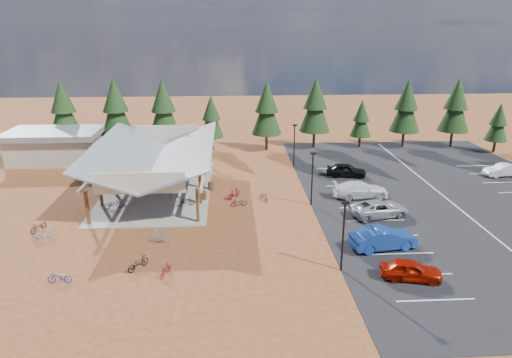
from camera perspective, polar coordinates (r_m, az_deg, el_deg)
name	(u,v)px	position (r m, az deg, el deg)	size (l,w,h in m)	color
ground	(260,214)	(41.00, 0.45, -4.46)	(140.00, 140.00, 0.00)	brown
asphalt_lot	(445,198)	(48.49, 22.59, -2.17)	(27.00, 44.00, 0.04)	black
concrete_pad	(158,189)	(47.99, -12.12, -1.26)	(10.60, 18.60, 0.10)	gray
bike_pavilion	(156,154)	(46.85, -12.43, 3.07)	(11.65, 19.40, 4.97)	#522D17
outbuilding	(55,145)	(61.22, -23.85, 3.86)	(11.00, 7.00, 3.90)	#ADA593
lamp_post_0	(343,231)	(31.51, 10.87, -6.42)	(0.50, 0.25, 5.14)	black
lamp_post_1	(312,175)	(42.39, 7.04, 0.50)	(0.50, 0.25, 5.14)	black
lamp_post_2	(294,143)	(53.76, 4.81, 4.56)	(0.50, 0.25, 5.14)	black
trash_bin_0	(204,196)	(44.38, -6.56, -2.08)	(0.60, 0.60, 0.90)	#4A311A
trash_bin_1	(211,186)	(46.88, -5.67, -0.89)	(0.60, 0.60, 0.90)	#4A311A
pine_0	(63,108)	(64.75, -22.96, 8.13)	(4.06, 4.06, 9.45)	#382314
pine_1	(116,107)	(61.77, -17.15, 8.54)	(4.21, 4.21, 9.81)	#382314
pine_2	(163,108)	(60.83, -11.50, 8.71)	(4.11, 4.11, 9.58)	#382314
pine_3	(211,117)	(60.92, -5.60, 7.74)	(3.18, 3.18, 7.41)	#382314
pine_4	(267,108)	(60.43, 1.35, 8.83)	(3.98, 3.98, 9.27)	#382314
pine_5	(315,105)	(62.06, 7.42, 9.18)	(4.15, 4.15, 9.67)	#382314
pine_6	(361,118)	(63.74, 13.02, 7.38)	(2.83, 2.83, 6.59)	#382314
pine_7	(406,106)	(65.07, 18.29, 8.65)	(4.00, 4.00, 9.32)	#382314
pine_8	(456,105)	(67.52, 23.72, 8.42)	(4.05, 4.05, 9.44)	#382314
pine_13	(498,122)	(67.48, 28.03, 6.26)	(2.82, 2.82, 6.57)	#382314
bike_0	(113,204)	(43.88, -17.42, -3.00)	(0.58, 1.67, 0.88)	black
bike_1	(128,200)	(44.28, -15.68, -2.57)	(0.45, 1.58, 0.95)	#989BA0
bike_2	(131,180)	(50.05, -15.37, -0.07)	(0.60, 1.72, 0.90)	navy
bike_3	(156,170)	(52.35, -12.37, 1.06)	(0.47, 1.65, 0.99)	maroon
bike_4	(185,201)	(42.99, -8.83, -2.78)	(0.58, 1.67, 0.88)	black
bike_5	(170,193)	(45.09, -10.69, -1.78)	(0.45, 1.60, 0.96)	#9B9DA3
bike_6	(165,184)	(47.79, -11.27, -0.62)	(0.63, 1.81, 0.95)	navy
bike_7	(185,167)	(53.15, -8.91, 1.53)	(0.44, 1.58, 0.95)	maroon
bike_8	(39,226)	(41.67, -25.54, -5.37)	(0.59, 1.69, 0.89)	black
bike_9	(45,233)	(39.94, -24.90, -6.18)	(0.50, 1.76, 1.06)	gray
bike_10	(59,278)	(33.29, -23.36, -11.25)	(0.55, 1.58, 0.83)	navy
bike_11	(166,270)	(32.08, -11.25, -11.06)	(0.42, 1.49, 0.89)	maroon
bike_12	(138,263)	(33.24, -14.53, -10.14)	(0.63, 1.81, 0.95)	black
bike_13	(160,236)	(36.54, -11.88, -7.03)	(0.51, 1.79, 1.08)	gray
bike_14	(264,196)	(44.04, 0.98, -2.15)	(0.57, 1.63, 0.86)	navy
bike_15	(234,193)	(44.48, -2.78, -1.80)	(0.51, 1.82, 1.09)	maroon
bike_16	(239,202)	(42.60, -2.17, -2.95)	(0.54, 1.55, 0.81)	black
car_0	(411,270)	(32.60, 18.81, -10.70)	(1.61, 3.99, 1.36)	#991102
car_1	(383,238)	(36.02, 15.62, -7.15)	(1.77, 5.08, 1.67)	navy
car_2	(379,209)	(41.76, 15.17, -3.58)	(2.39, 5.18, 1.44)	#97999E
car_3	(361,190)	(45.80, 12.96, -1.29)	(2.18, 5.35, 1.55)	white
car_4	(346,170)	(51.65, 11.22, 1.11)	(1.74, 4.34, 1.48)	black
car_9	(503,170)	(57.81, 28.47, 0.99)	(1.44, 4.14, 1.36)	silver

